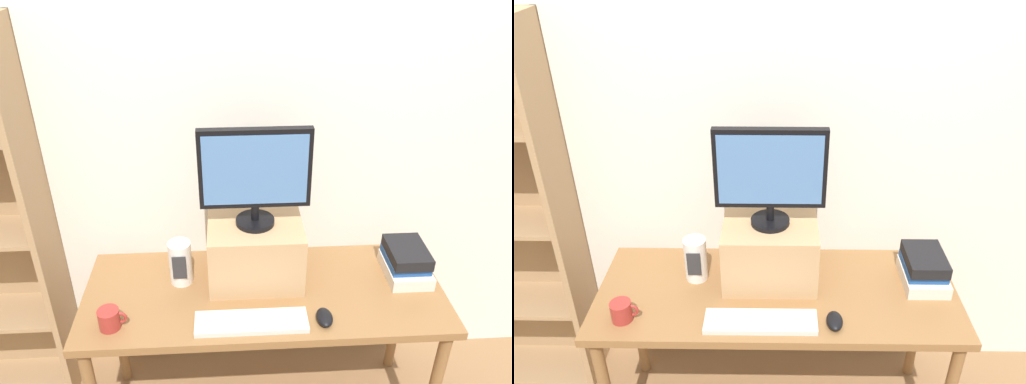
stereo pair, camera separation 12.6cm
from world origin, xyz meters
TOP-DOWN VIEW (x-y plane):
  - back_wall at (0.00, 0.44)m, footprint 7.00×0.08m
  - desk at (0.00, 0.00)m, footprint 1.52×0.59m
  - riser_box at (-0.03, 0.10)m, footprint 0.39×0.32m
  - computer_monitor at (-0.03, 0.10)m, footprint 0.45×0.16m
  - keyboard at (-0.06, -0.20)m, footprint 0.44×0.12m
  - computer_mouse at (0.22, -0.20)m, footprint 0.06×0.10m
  - book_stack at (0.63, 0.07)m, footprint 0.18×0.24m
  - coffee_mug at (-0.61, -0.18)m, footprint 0.11×0.08m
  - desk_speaker at (-0.35, 0.08)m, footprint 0.10×0.10m

SIDE VIEW (x-z plane):
  - desk at x=0.00m, z-range 0.30..1.06m
  - keyboard at x=-0.06m, z-range 0.77..0.79m
  - computer_mouse at x=0.22m, z-range 0.77..0.80m
  - coffee_mug at x=-0.61m, z-range 0.77..0.85m
  - book_stack at x=0.63m, z-range 0.76..0.90m
  - desk_speaker at x=-0.35m, z-range 0.77..0.97m
  - riser_box at x=-0.03m, z-range 0.77..1.04m
  - computer_monitor at x=-0.03m, z-range 1.06..1.48m
  - back_wall at x=0.00m, z-range 0.00..2.60m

